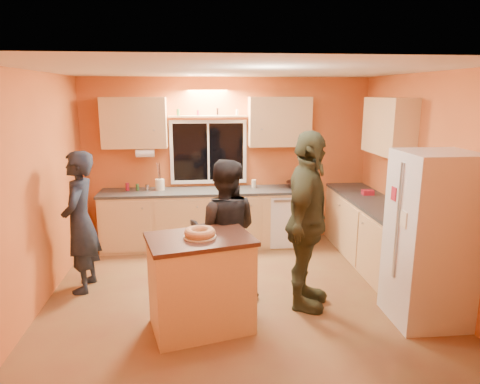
{
  "coord_description": "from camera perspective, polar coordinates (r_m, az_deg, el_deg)",
  "views": [
    {
      "loc": [
        -0.48,
        -4.74,
        2.36
      ],
      "look_at": [
        0.04,
        0.4,
        1.16
      ],
      "focal_mm": 32.0,
      "sensor_mm": 36.0,
      "label": 1
    }
  ],
  "objects": [
    {
      "name": "ground",
      "position": [
        5.32,
        -0.02,
        -13.28
      ],
      "size": [
        4.5,
        4.5,
        0.0
      ],
      "primitive_type": "plane",
      "color": "brown",
      "rests_on": "ground"
    },
    {
      "name": "room_shell",
      "position": [
        5.24,
        0.84,
        4.93
      ],
      "size": [
        4.54,
        4.04,
        2.61
      ],
      "color": "orange",
      "rests_on": "ground"
    },
    {
      "name": "back_counter",
      "position": [
        6.73,
        -1.36,
        -3.39
      ],
      "size": [
        4.23,
        0.62,
        0.9
      ],
      "color": "#D9B072",
      "rests_on": "ground"
    },
    {
      "name": "right_counter",
      "position": [
        6.08,
        18.19,
        -5.89
      ],
      "size": [
        0.62,
        1.84,
        0.9
      ],
      "color": "#D9B072",
      "rests_on": "ground"
    },
    {
      "name": "refrigerator",
      "position": [
        4.82,
        24.1,
        -5.74
      ],
      "size": [
        0.72,
        0.7,
        1.8
      ],
      "primitive_type": "cube",
      "color": "silver",
      "rests_on": "ground"
    },
    {
      "name": "island",
      "position": [
        4.42,
        -5.24,
        -11.93
      ],
      "size": [
        1.15,
        0.91,
        0.98
      ],
      "rotation": [
        0.0,
        0.0,
        0.25
      ],
      "color": "#D9B072",
      "rests_on": "ground"
    },
    {
      "name": "bundt_pastry",
      "position": [
        4.22,
        -5.39,
        -5.42
      ],
      "size": [
        0.31,
        0.31,
        0.09
      ],
      "primitive_type": "torus",
      "color": "#B7794B",
      "rests_on": "island"
    },
    {
      "name": "person_left",
      "position": [
        5.46,
        -20.53,
        -3.8
      ],
      "size": [
        0.43,
        0.63,
        1.71
      ],
      "primitive_type": "imported",
      "rotation": [
        0.0,
        0.0,
        -1.6
      ],
      "color": "black",
      "rests_on": "ground"
    },
    {
      "name": "person_center",
      "position": [
        4.87,
        -2.1,
        -5.28
      ],
      "size": [
        0.89,
        0.74,
        1.65
      ],
      "primitive_type": "imported",
      "rotation": [
        0.0,
        0.0,
        2.98
      ],
      "color": "black",
      "rests_on": "ground"
    },
    {
      "name": "person_right",
      "position": [
        4.71,
        8.9,
        -3.97
      ],
      "size": [
        0.9,
        1.26,
        1.98
      ],
      "primitive_type": "imported",
      "rotation": [
        0.0,
        0.0,
        1.16
      ],
      "color": "#393D27",
      "rests_on": "ground"
    },
    {
      "name": "mixing_bowl",
      "position": [
        6.82,
        7.74,
        0.99
      ],
      "size": [
        0.47,
        0.47,
        0.09
      ],
      "primitive_type": "imported",
      "rotation": [
        0.0,
        0.0,
        -0.29
      ],
      "color": "black",
      "rests_on": "back_counter"
    },
    {
      "name": "utensil_crock",
      "position": [
        6.68,
        -10.63,
        0.97
      ],
      "size": [
        0.14,
        0.14,
        0.17
      ],
      "primitive_type": "cylinder",
      "color": "beige",
      "rests_on": "back_counter"
    },
    {
      "name": "potted_plant",
      "position": [
        5.37,
        21.7,
        -2.02
      ],
      "size": [
        0.27,
        0.23,
        0.3
      ],
      "primitive_type": "imported",
      "rotation": [
        0.0,
        0.0,
        0.0
      ],
      "color": "gray",
      "rests_on": "right_counter"
    },
    {
      "name": "red_box",
      "position": [
        6.54,
        16.67,
        -0.05
      ],
      "size": [
        0.17,
        0.13,
        0.07
      ],
      "primitive_type": "cube",
      "rotation": [
        0.0,
        0.0,
        -0.07
      ],
      "color": "#AB1A2E",
      "rests_on": "right_counter"
    }
  ]
}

